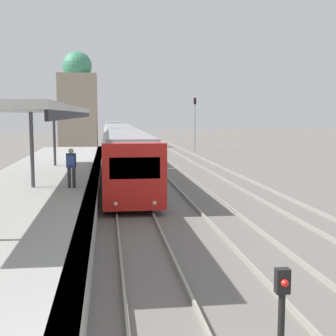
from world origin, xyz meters
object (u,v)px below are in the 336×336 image
at_px(train_near, 119,140).
at_px(signal_post_near, 282,317).
at_px(signal_mast_far, 195,118).
at_px(person_on_platform, 71,164).

distance_m(train_near, signal_post_near, 36.48).
xyz_separation_m(signal_post_near, signal_mast_far, (7.24, 45.23, 2.47)).
relative_size(person_on_platform, signal_mast_far, 0.28).
height_order(signal_post_near, signal_mast_far, signal_mast_far).
xyz_separation_m(person_on_platform, signal_mast_far, (11.19, 31.62, 1.67)).
height_order(person_on_platform, train_near, train_near).
xyz_separation_m(person_on_platform, train_near, (2.56, 22.84, -0.27)).
relative_size(train_near, signal_mast_far, 8.36).
bearing_deg(signal_mast_far, signal_post_near, -99.10).
bearing_deg(train_near, signal_post_near, -87.81).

